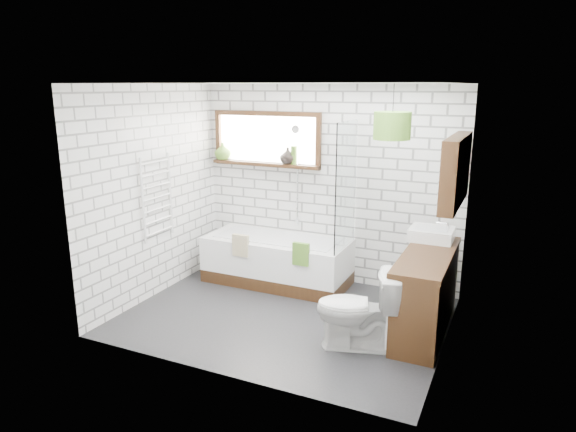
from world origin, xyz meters
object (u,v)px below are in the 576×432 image
at_px(bathtub, 277,260).
at_px(basin, 432,234).
at_px(toilet, 357,309).
at_px(pendant, 392,126).
at_px(vanity, 426,293).

height_order(bathtub, basin, basin).
xyz_separation_m(bathtub, basin, (1.92, -0.10, 0.61)).
relative_size(bathtub, toilet, 2.30).
relative_size(bathtub, pendant, 5.02).
bearing_deg(bathtub, toilet, -40.30).
bearing_deg(pendant, basin, 53.53).
distance_m(basin, pendant, 1.35).
distance_m(bathtub, basin, 2.02).
bearing_deg(toilet, bathtub, -146.73).
height_order(vanity, toilet, vanity).
xyz_separation_m(bathtub, vanity, (1.98, -0.59, 0.12)).
distance_m(basin, toilet, 1.33).
relative_size(vanity, toilet, 1.84).
bearing_deg(vanity, toilet, -130.16).
bearing_deg(pendant, vanity, 1.72).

